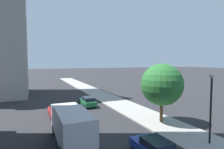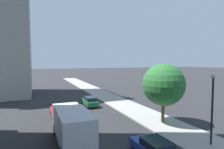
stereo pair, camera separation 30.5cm
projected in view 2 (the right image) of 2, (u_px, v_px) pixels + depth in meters
name	position (u px, v px, depth m)	size (l,w,h in m)	color
sidewalk	(155.00, 120.00, 21.84)	(4.75, 120.00, 0.15)	#9E9B93
street_lamp	(213.00, 98.00, 14.95)	(0.44, 0.44, 5.92)	black
street_tree	(163.00, 85.00, 20.57)	(4.77, 4.77, 6.66)	brown
car_red	(59.00, 111.00, 23.66)	(1.93, 4.04, 1.38)	red
car_green	(90.00, 101.00, 29.01)	(1.72, 4.63, 1.51)	#1E6638
car_blue	(156.00, 149.00, 13.07)	(1.90, 4.56, 1.44)	#233D9E
box_truck	(72.00, 124.00, 15.40)	(2.43, 7.27, 3.03)	silver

